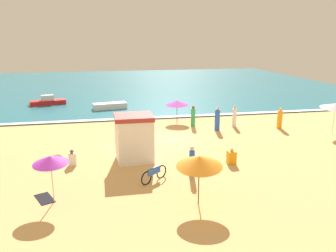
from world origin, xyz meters
TOP-DOWN VIEW (x-y plane):
  - ground_plane at (0.00, 0.00)m, footprint 60.00×60.00m
  - ocean_water at (0.00, 28.00)m, footprint 60.00×44.00m
  - wave_breaker_foam at (0.00, 6.30)m, footprint 57.00×0.70m
  - lifeguard_cabana at (-2.89, -4.01)m, footprint 2.18×1.96m
  - beach_umbrella_0 at (12.29, -1.22)m, footprint 2.83×2.85m
  - beach_umbrella_2 at (1.64, 4.70)m, footprint 2.67×2.67m
  - beach_umbrella_3 at (-6.93, -8.49)m, footprint 1.81×1.83m
  - beach_umbrella_4 at (-0.71, -9.88)m, footprint 2.60×2.62m
  - parked_bicycle at (-2.23, -7.15)m, footprint 1.48×1.16m
  - beachgoer_0 at (2.51, -5.61)m, footprint 0.46×0.46m
  - beachgoer_1 at (-0.20, -6.89)m, footprint 0.34×0.34m
  - beachgoer_2 at (2.58, 2.96)m, footprint 0.37×0.37m
  - beachgoer_3 at (4.11, 1.45)m, footprint 0.46×0.46m
  - beachgoer_4 at (5.87, 2.31)m, footprint 0.37×0.37m
  - beachgoer_5 at (9.19, 1.06)m, footprint 0.55×0.55m
  - beachgoer_6 at (-6.43, -4.10)m, footprint 0.45×0.45m
  - beach_towel_0 at (-7.39, -8.10)m, footprint 1.10×1.42m
  - beach_towel_1 at (-7.51, -2.74)m, footprint 1.36×1.44m
  - beach_towel_3 at (-2.85, 2.51)m, footprint 1.43×1.42m
  - small_boat_0 at (-3.82, 10.92)m, footprint 3.44×1.67m
  - small_boat_1 at (-10.22, 14.51)m, footprint 3.79×2.02m

SIDE VIEW (x-z plane):
  - ground_plane at x=0.00m, z-range 0.00..0.00m
  - beach_towel_0 at x=-7.39m, z-range 0.00..0.01m
  - beach_towel_1 at x=-7.51m, z-range 0.00..0.01m
  - beach_towel_3 at x=-2.85m, z-range 0.00..0.01m
  - ocean_water at x=0.00m, z-range 0.00..0.10m
  - wave_breaker_foam at x=0.00m, z-range 0.10..0.11m
  - parked_bicycle at x=-2.23m, z-range 0.00..0.76m
  - small_boat_0 at x=-3.82m, z-range 0.10..0.68m
  - beachgoer_0 at x=2.51m, z-range -0.07..0.86m
  - beachgoer_6 at x=-6.43m, z-range -0.06..0.88m
  - small_boat_1 at x=-10.22m, z-range -0.07..0.92m
  - beachgoer_5 at x=9.19m, z-range -0.06..1.61m
  - beachgoer_1 at x=-0.20m, z-range -0.03..1.59m
  - beachgoer_2 at x=2.58m, z-range -0.06..1.64m
  - beachgoer_4 at x=5.87m, z-range -0.05..1.65m
  - beachgoer_3 at x=4.11m, z-range -0.06..1.78m
  - lifeguard_cabana at x=-2.89m, z-range 0.02..2.78m
  - beach_umbrella_2 at x=1.64m, z-range 0.71..2.63m
  - beach_umbrella_4 at x=-0.71m, z-range 0.81..3.11m
  - beach_umbrella_3 at x=-6.93m, z-range 0.86..3.07m
  - beach_umbrella_0 at x=12.29m, z-range 0.91..3.34m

